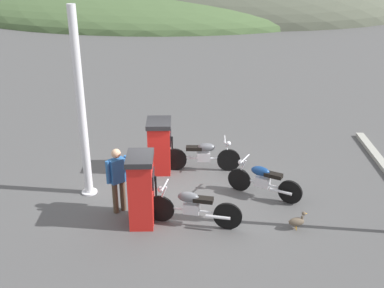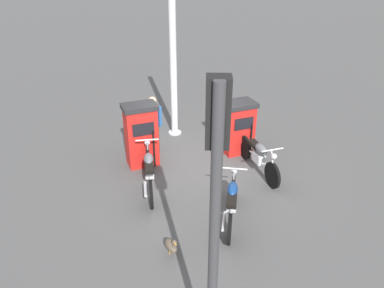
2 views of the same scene
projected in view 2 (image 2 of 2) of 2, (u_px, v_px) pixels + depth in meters
ground_plane at (197, 168)px, 9.64m from camera, size 120.00×120.00×0.00m
fuel_pump_near at (141, 135)px, 9.44m from camera, size 0.67×0.92×1.68m
fuel_pump_far at (238, 127)px, 10.11m from camera, size 0.75×0.93×1.48m
motorcycle_near_pump at (149, 170)px, 8.65m from camera, size 2.18×0.61×0.96m
motorcycle_far_pump at (259, 156)px, 9.24m from camera, size 2.13×0.56×0.96m
motorcycle_extra at (232, 201)px, 7.58m from camera, size 1.81×0.93×0.94m
attendant_person at (153, 121)px, 10.05m from camera, size 0.48×0.46×1.61m
wandering_duck at (171, 245)px, 6.77m from camera, size 0.44×0.26×0.44m
roadside_traffic_light at (215, 196)px, 3.87m from camera, size 0.40×0.29×3.99m
canopy_support_pole at (173, 61)px, 10.47m from camera, size 0.40×0.40×4.66m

